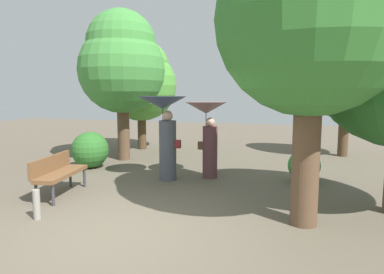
% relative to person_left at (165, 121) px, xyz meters
% --- Properties ---
extents(ground_plane, '(40.00, 40.00, 0.00)m').
position_rel_person_left_xyz_m(ground_plane, '(0.55, -3.23, -1.46)').
color(ground_plane, brown).
extents(person_left, '(1.18, 1.18, 2.06)m').
position_rel_person_left_xyz_m(person_left, '(0.00, 0.00, 0.00)').
color(person_left, '#474C56').
rests_on(person_left, ground).
extents(person_right, '(1.05, 1.05, 1.91)m').
position_rel_person_left_xyz_m(person_right, '(0.95, 0.52, -0.10)').
color(person_right, '#563338').
rests_on(person_right, ground).
extents(park_bench, '(0.74, 1.56, 0.83)m').
position_rel_person_left_xyz_m(park_bench, '(-1.65, -1.88, -0.95)').
color(park_bench, '#38383D').
rests_on(park_bench, ground).
extents(tree_near_left, '(2.69, 2.69, 4.17)m').
position_rel_person_left_xyz_m(tree_near_left, '(-2.60, 4.15, 1.19)').
color(tree_near_left, '#4C3823').
rests_on(tree_near_left, ground).
extents(tree_near_right, '(2.96, 2.96, 5.27)m').
position_rel_person_left_xyz_m(tree_near_right, '(3.23, -2.06, 2.03)').
color(tree_near_right, brown).
rests_on(tree_near_right, ground).
extents(tree_mid_left, '(2.73, 2.73, 4.73)m').
position_rel_person_left_xyz_m(tree_mid_left, '(-2.22, 1.99, 1.64)').
color(tree_mid_left, brown).
rests_on(tree_mid_left, ground).
extents(tree_far_back, '(2.46, 2.46, 4.11)m').
position_rel_person_left_xyz_m(tree_far_back, '(4.64, 4.77, 1.22)').
color(tree_far_back, '#4C3823').
rests_on(tree_far_back, ground).
extents(bush_path_left, '(0.77, 0.77, 0.77)m').
position_rel_person_left_xyz_m(bush_path_left, '(3.29, 0.80, -1.08)').
color(bush_path_left, '#428C3D').
rests_on(bush_path_left, ground).
extents(bush_path_right, '(1.04, 1.04, 1.04)m').
position_rel_person_left_xyz_m(bush_path_right, '(-2.55, 0.61, -0.94)').
color(bush_path_right, '#2D6B28').
rests_on(bush_path_right, ground).
extents(path_marker_post, '(0.12, 0.12, 0.51)m').
position_rel_person_left_xyz_m(path_marker_post, '(-1.08, -3.15, -1.21)').
color(path_marker_post, gray).
rests_on(path_marker_post, ground).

